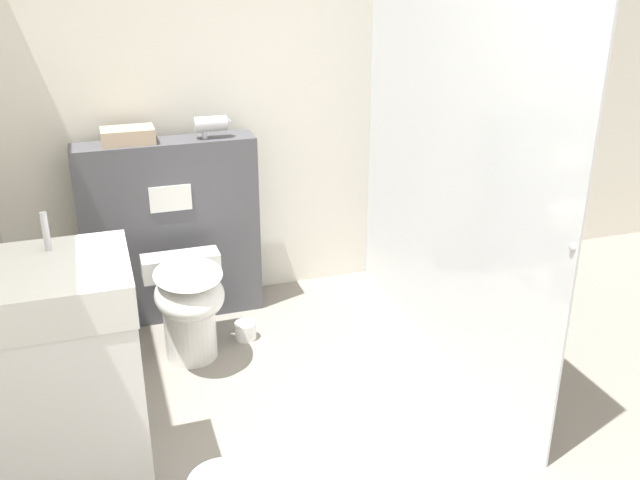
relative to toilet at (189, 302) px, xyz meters
The scene contains 8 objects.
wall_back 1.26m from the toilet, 57.50° to the left, with size 8.00×0.06×2.50m.
partition_panel 0.55m from the toilet, 90.51° to the left, with size 0.96×0.22×1.02m.
shower_glass 1.45m from the toilet, 13.53° to the right, with size 0.04×1.99×2.02m.
toilet is the anchor object (origin of this frame).
sink_vanity 1.07m from the toilet, 121.60° to the right, with size 0.52×0.50×1.14m.
hair_drier 0.95m from the toilet, 62.54° to the left, with size 0.20×0.08×0.12m.
folded_towel 0.92m from the toilet, 109.40° to the left, with size 0.27×0.17×0.08m.
spare_toilet_roll 0.42m from the toilet, 19.10° to the left, with size 0.12×0.12×0.09m.
Camera 1 is at (-0.83, -1.62, 1.98)m, focal length 40.00 mm.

